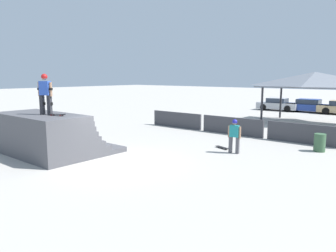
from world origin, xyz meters
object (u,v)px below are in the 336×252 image
Objects in this scene: skater_on_deck at (45,91)px; parked_car_blue at (309,106)px; trash_bin at (320,143)px; skateboard_on_ground at (222,147)px; parked_car_silver at (278,105)px; bystander_walking at (234,133)px; skateboard_on_deck at (57,114)px.

skater_on_deck is 26.08m from parked_car_blue.
parked_car_blue is (-5.65, 17.07, 0.18)m from trash_bin.
skateboard_on_ground is 19.62m from parked_car_silver.
bystander_walking is 0.39× the size of parked_car_silver.
parked_car_blue reaches higher than trash_bin.
parked_car_blue is at bearing 108.31° from trash_bin.
bystander_walking is at bearing 20.11° from skater_on_deck.
skateboard_on_ground is (-0.89, 0.49, -0.87)m from bystander_walking.
skater_on_deck is at bearing 170.09° from skateboard_on_deck.
bystander_walking is 1.34m from skateboard_on_ground.
skateboard_on_deck is at bearing 38.53° from bystander_walking.
skater_on_deck reaches higher than skateboard_on_ground.
parked_car_blue is at bearing 7.32° from parked_car_silver.
bystander_walking reaches higher than parked_car_blue.
bystander_walking is at bearing -135.33° from trash_bin.
parked_car_blue is (2.97, 0.44, 0.00)m from parked_car_silver.
bystander_walking is at bearing 29.52° from skateboard_on_deck.
skateboard_on_ground is at bearing -37.69° from bystander_walking.
skateboard_on_deck is 0.94× the size of skateboard_on_ground.
skateboard_on_ground is at bearing 27.03° from skater_on_deck.
bystander_walking is (5.99, 5.82, -1.95)m from skater_on_deck.
skateboard_on_ground is at bearing 37.01° from skateboard_on_deck.
skateboard_on_deck is 7.83m from skateboard_on_ground.
bystander_walking is 20.33m from parked_car_silver.
skater_on_deck is at bearing 35.39° from bystander_walking.
parked_car_blue is at bearing 114.38° from skateboard_on_ground.
skateboard_on_ground is (5.09, 6.32, -2.82)m from skater_on_deck.
skater_on_deck is 2.07× the size of trash_bin.
parked_car_blue reaches higher than skateboard_on_ground.
skateboard_on_deck is 7.85m from bystander_walking.
trash_bin is at bearing -74.20° from parked_car_blue.
parked_car_silver and parked_car_blue have the same top height.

